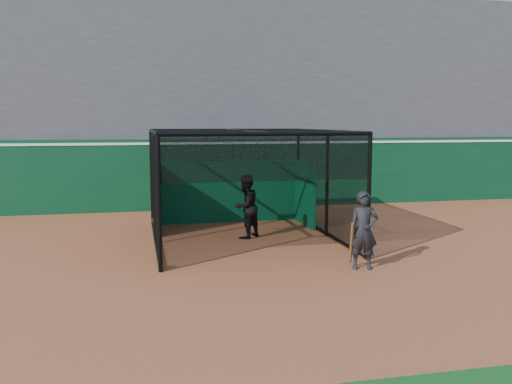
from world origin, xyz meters
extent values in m
plane|color=#984E2C|center=(0.00, 0.00, 0.00)|extent=(120.00, 120.00, 0.00)
cube|color=#0B3C1F|center=(0.00, 8.50, 1.25)|extent=(50.00, 0.45, 2.50)
cube|color=white|center=(0.00, 8.50, 2.35)|extent=(50.00, 0.50, 0.08)
cube|color=#4C4C4F|center=(0.00, 12.38, 3.88)|extent=(50.00, 7.85, 7.75)
cube|color=#4C4C4F|center=(0.00, 15.80, 8.35)|extent=(50.00, 0.30, 1.20)
cube|color=#074829|center=(0.38, 5.67, 0.95)|extent=(4.48, 0.10, 1.90)
cylinder|color=black|center=(-1.92, 0.57, 0.11)|extent=(0.08, 0.22, 0.22)
cylinder|color=black|center=(2.67, 0.57, 0.11)|extent=(0.08, 0.22, 0.22)
cylinder|color=black|center=(-1.92, 5.59, 0.11)|extent=(0.08, 0.22, 0.22)
cylinder|color=black|center=(2.67, 5.59, 0.11)|extent=(0.08, 0.22, 0.22)
imported|color=black|center=(0.46, 3.27, 0.85)|extent=(1.05, 1.03, 1.71)
imported|color=black|center=(2.27, -0.30, 0.82)|extent=(0.67, 0.52, 1.65)
cylinder|color=#593819|center=(2.02, -0.25, 0.55)|extent=(0.15, 0.35, 0.92)
camera|label=1|loc=(-2.34, -10.71, 3.08)|focal=38.00mm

